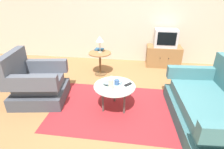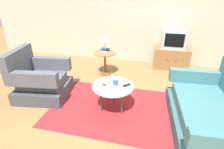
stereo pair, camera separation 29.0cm
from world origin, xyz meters
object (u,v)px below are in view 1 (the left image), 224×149
at_px(coffee_table, 114,88).
at_px(side_table, 100,59).
at_px(bowl, 107,84).
at_px(book, 99,49).
at_px(armchair, 36,84).
at_px(couch, 212,109).
at_px(vase, 111,83).
at_px(tv_stand, 163,56).
at_px(television, 166,38).
at_px(mug, 117,82).
at_px(table_lamp, 100,40).
at_px(tv_remote_silver, 113,79).
at_px(tv_remote_dark, 128,84).

distance_m(coffee_table, side_table, 1.47).
xyz_separation_m(bowl, book, (-0.46, 1.55, 0.10)).
xyz_separation_m(armchair, coffee_table, (1.50, -0.09, 0.10)).
bearing_deg(bowl, couch, -7.34).
bearing_deg(vase, couch, -1.46).
bearing_deg(book, tv_stand, 23.91).
relative_size(side_table, television, 0.98).
bearing_deg(mug, vase, -109.84).
distance_m(armchair, table_lamp, 1.71).
bearing_deg(mug, tv_remote_silver, 118.07).
height_order(coffee_table, bowl, bowl).
distance_m(armchair, couch, 3.06).
bearing_deg(television, tv_stand, 90.00).
bearing_deg(table_lamp, mug, -67.03).
bearing_deg(television, armchair, -141.40).
distance_m(tv_stand, bowl, 2.47).
distance_m(coffee_table, bowl, 0.15).
bearing_deg(side_table, television, 25.94).
bearing_deg(tv_stand, bowl, -119.35).
distance_m(couch, tv_remote_silver, 1.67).
bearing_deg(coffee_table, mug, 49.45).
bearing_deg(couch, bowl, 78.71).
relative_size(television, tv_remote_silver, 3.29).
bearing_deg(vase, tv_remote_silver, 93.97).
distance_m(side_table, table_lamp, 0.47).
bearing_deg(table_lamp, tv_remote_dark, -60.23).
xyz_separation_m(tv_stand, television, (-0.00, -0.01, 0.51)).
distance_m(side_table, mug, 1.44).
xyz_separation_m(tv_stand, tv_remote_dark, (-0.85, -2.10, 0.20)).
distance_m(table_lamp, book, 0.36).
bearing_deg(vase, book, 107.59).
bearing_deg(book, tv_remote_silver, -64.45).
bearing_deg(table_lamp, bowl, -73.74).
bearing_deg(tv_remote_silver, tv_remote_dark, 45.56).
bearing_deg(television, bowl, -119.45).
bearing_deg(tv_remote_dark, coffee_table, -33.49).
height_order(couch, mug, couch).
height_order(couch, vase, couch).
bearing_deg(tv_remote_dark, television, -159.83).
bearing_deg(book, bowl, -69.43).
relative_size(side_table, bowl, 3.71).
relative_size(couch, vase, 6.47).
height_order(table_lamp, vase, table_lamp).
distance_m(television, tv_remote_silver, 2.25).
height_order(television, mug, television).
relative_size(table_lamp, tv_remote_dark, 2.86).
relative_size(vase, tv_remote_silver, 1.54).
bearing_deg(side_table, book, 105.21).
distance_m(mug, tv_remote_dark, 0.19).
distance_m(coffee_table, tv_stand, 2.42).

